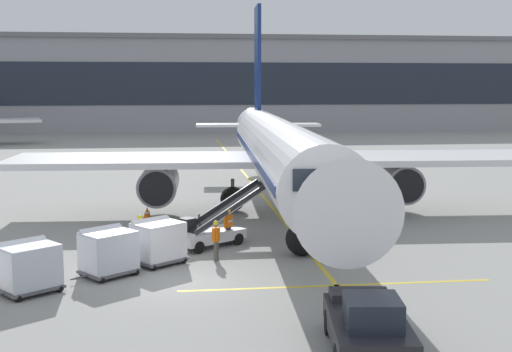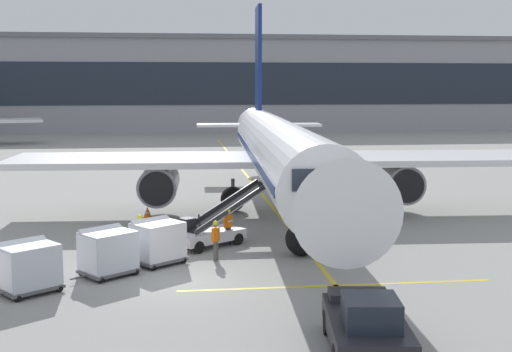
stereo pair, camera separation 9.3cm
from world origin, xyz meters
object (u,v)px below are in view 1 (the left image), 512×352
(belt_loader, at_px, (212,228))
(safety_cone_engine_keepout, at_px, (147,214))
(baggage_cart_lead, at_px, (158,241))
(ground_crew_by_loader, at_px, (140,231))
(parked_airplane, at_px, (278,152))
(ground_crew_by_carts, at_px, (228,224))
(baggage_cart_third, at_px, (28,266))
(ground_crew_wingwalker, at_px, (216,238))
(pushback_tug, at_px, (368,325))
(baggage_cart_second, at_px, (108,251))
(ground_crew_marshaller, at_px, (146,241))

(belt_loader, height_order, safety_cone_engine_keepout, belt_loader)
(baggage_cart_lead, relative_size, ground_crew_by_loader, 1.51)
(parked_airplane, bearing_deg, ground_crew_by_carts, -115.27)
(baggage_cart_third, distance_m, ground_crew_by_carts, 10.19)
(ground_crew_wingwalker, bearing_deg, baggage_cart_third, -152.10)
(pushback_tug, relative_size, ground_crew_by_carts, 2.66)
(pushback_tug, height_order, ground_crew_by_loader, pushback_tug)
(parked_airplane, xyz_separation_m, safety_cone_engine_keepout, (-7.57, -1.11, -3.26))
(parked_airplane, xyz_separation_m, ground_crew_wingwalker, (-4.33, -10.40, -2.62))
(baggage_cart_second, distance_m, safety_cone_engine_keepout, 11.17)
(baggage_cart_lead, xyz_separation_m, ground_crew_by_loader, (-0.79, 1.96, -0.00))
(parked_airplane, distance_m, ground_crew_by_carts, 8.76)
(baggage_cart_second, distance_m, baggage_cart_third, 3.27)
(baggage_cart_second, xyz_separation_m, safety_cone_engine_keepout, (1.15, 11.09, -0.64))
(ground_crew_by_carts, distance_m, ground_crew_marshaller, 4.78)
(baggage_cart_second, bearing_deg, safety_cone_engine_keepout, 84.10)
(parked_airplane, distance_m, ground_crew_by_loader, 11.84)
(baggage_cart_lead, relative_size, ground_crew_by_carts, 1.51)
(belt_loader, xyz_separation_m, pushback_tug, (3.56, -13.46, -0.01))
(ground_crew_by_loader, distance_m, ground_crew_wingwalker, 3.69)
(belt_loader, distance_m, baggage_cart_second, 6.37)
(ground_crew_by_loader, bearing_deg, pushback_tug, -61.07)
(ground_crew_wingwalker, bearing_deg, parked_airplane, 67.40)
(safety_cone_engine_keepout, bearing_deg, pushback_tug, -71.15)
(baggage_cart_second, relative_size, ground_crew_by_carts, 1.51)
(ground_crew_by_carts, height_order, ground_crew_marshaller, same)
(baggage_cart_third, distance_m, pushback_tug, 12.67)
(baggage_cart_lead, relative_size, ground_crew_wingwalker, 1.51)
(ground_crew_by_loader, bearing_deg, baggage_cart_lead, -67.99)
(baggage_cart_third, distance_m, ground_crew_by_loader, 6.61)
(baggage_cart_second, relative_size, ground_crew_wingwalker, 1.51)
(ground_crew_marshaller, bearing_deg, pushback_tug, -58.13)
(ground_crew_wingwalker, height_order, safety_cone_engine_keepout, ground_crew_wingwalker)
(belt_loader, distance_m, safety_cone_engine_keepout, 7.27)
(baggage_cart_second, height_order, ground_crew_by_loader, baggage_cart_second)
(ground_crew_by_loader, height_order, safety_cone_engine_keepout, ground_crew_by_loader)
(parked_airplane, bearing_deg, baggage_cart_second, -125.53)
(baggage_cart_second, distance_m, pushback_tug, 11.91)
(ground_crew_marshaller, bearing_deg, baggage_cart_third, -139.00)
(baggage_cart_third, distance_m, safety_cone_engine_keepout, 13.57)
(belt_loader, height_order, ground_crew_by_carts, belt_loader)
(baggage_cart_third, bearing_deg, baggage_cart_lead, 37.31)
(pushback_tug, distance_m, ground_crew_wingwalker, 11.24)
(belt_loader, xyz_separation_m, ground_crew_by_carts, (0.75, 0.04, 0.16))
(baggage_cart_lead, relative_size, baggage_cart_second, 1.00)
(parked_airplane, bearing_deg, ground_crew_wingwalker, -112.60)
(baggage_cart_third, bearing_deg, parked_airplane, 51.19)
(baggage_cart_second, height_order, ground_crew_by_carts, baggage_cart_second)
(ground_crew_by_loader, bearing_deg, ground_crew_marshaller, -80.37)
(baggage_cart_lead, distance_m, baggage_cart_third, 5.73)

